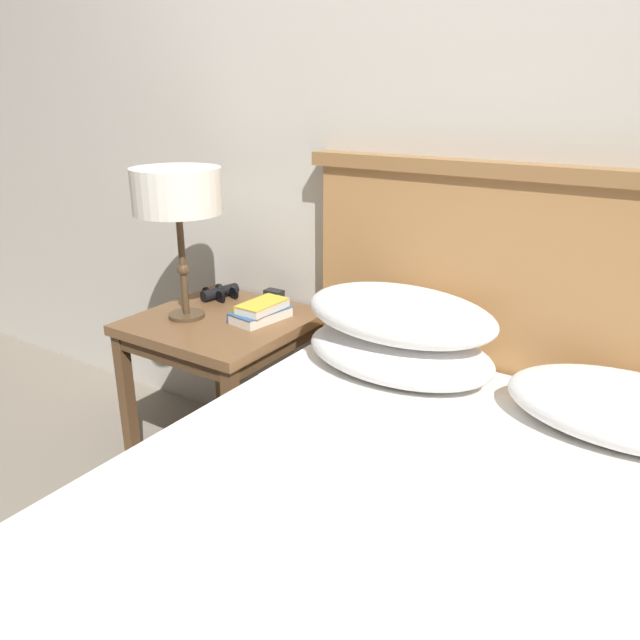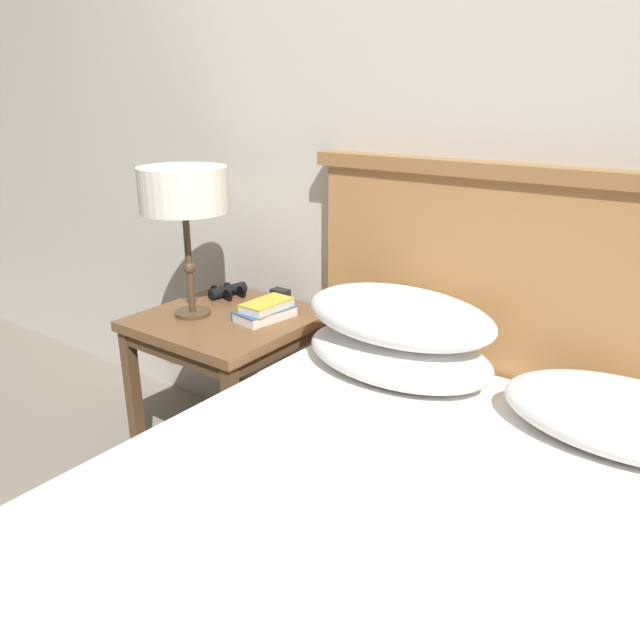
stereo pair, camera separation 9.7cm
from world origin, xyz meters
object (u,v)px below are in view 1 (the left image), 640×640
object	(u,v)px
nightstand	(223,339)
alarm_clock	(274,298)
bed	(403,596)
binoculars_pair	(220,292)
table_lamp	(177,194)
book_stacked_on_top	(262,306)
book_on_nightstand	(260,315)

from	to	relation	value
nightstand	alarm_clock	bearing A→B (deg)	70.58
bed	binoculars_pair	bearing A→B (deg)	148.49
table_lamp	book_stacked_on_top	bearing A→B (deg)	27.31
book_on_nightstand	alarm_clock	bearing A→B (deg)	109.85
bed	book_on_nightstand	bearing A→B (deg)	145.38
bed	book_on_nightstand	distance (m)	1.12
bed	table_lamp	world-z (taller)	bed
table_lamp	book_on_nightstand	xyz separation A→B (m)	(0.24, 0.12, -0.42)
book_on_nightstand	book_stacked_on_top	size ratio (longest dim) A/B	1.19
binoculars_pair	alarm_clock	distance (m)	0.24
bed	table_lamp	bearing A→B (deg)	156.65
table_lamp	book_on_nightstand	size ratio (longest dim) A/B	2.33
bed	book_stacked_on_top	world-z (taller)	bed
table_lamp	binoculars_pair	distance (m)	0.48
book_stacked_on_top	alarm_clock	distance (m)	0.16
table_lamp	book_on_nightstand	bearing A→B (deg)	27.34
nightstand	binoculars_pair	world-z (taller)	binoculars_pair
table_lamp	nightstand	bearing A→B (deg)	30.56
book_on_nightstand	book_stacked_on_top	distance (m)	0.03
book_stacked_on_top	alarm_clock	xyz separation A→B (m)	(-0.06, 0.15, -0.02)
binoculars_pair	alarm_clock	size ratio (longest dim) A/B	2.35
nightstand	table_lamp	xyz separation A→B (m)	(-0.11, -0.06, 0.52)
bed	alarm_clock	world-z (taller)	bed
book_stacked_on_top	book_on_nightstand	bearing A→B (deg)	-153.65
alarm_clock	book_stacked_on_top	bearing A→B (deg)	-67.55
book_on_nightstand	alarm_clock	size ratio (longest dim) A/B	3.25
bed	binoculars_pair	xyz separation A→B (m)	(-1.17, 0.72, 0.32)
nightstand	book_stacked_on_top	bearing A→B (deg)	24.58
book_on_nightstand	bed	bearing A→B (deg)	-34.62
table_lamp	bed	bearing A→B (deg)	-23.35
binoculars_pair	alarm_clock	bearing A→B (deg)	11.29
table_lamp	alarm_clock	world-z (taller)	table_lamp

